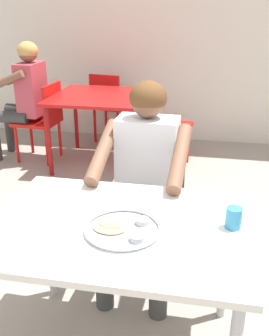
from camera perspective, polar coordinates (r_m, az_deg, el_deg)
The scene contains 10 objects.
table_foreground at distance 1.70m, azimuth -2.18°, elevation -10.36°, with size 1.08×0.78×0.72m.
thali_tray at distance 1.60m, azimuth -1.74°, elevation -8.86°, with size 0.31×0.31×0.03m.
drinking_cup at distance 1.65m, azimuth 14.25°, elevation -6.97°, with size 0.07×0.07×0.09m.
chair_foreground at distance 2.45m, azimuth 2.34°, elevation -2.90°, with size 0.44×0.41×0.85m.
diner_foreground at distance 2.16m, azimuth 1.36°, elevation -0.29°, with size 0.51×0.56×1.19m.
table_background_red at distance 3.97m, azimuth -5.28°, elevation 9.44°, with size 0.90×0.92×0.72m.
chair_red_left at distance 4.19m, azimuth -13.15°, elevation 7.24°, with size 0.46×0.42×0.82m.
chair_red_right at distance 3.94m, azimuth 4.13°, elevation 6.87°, with size 0.45×0.45×0.81m.
chair_red_far at distance 4.67m, azimuth -3.79°, elevation 9.48°, with size 0.45×0.45×0.82m.
patron_background at distance 4.24m, azimuth -15.84°, elevation 10.70°, with size 0.56×0.50×1.22m.
Camera 1 is at (0.27, -1.28, 1.58)m, focal length 41.81 mm.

